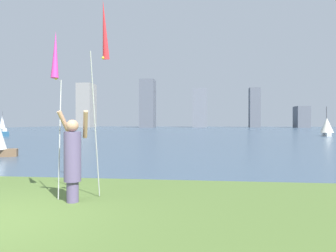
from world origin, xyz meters
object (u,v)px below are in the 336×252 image
Objects in this scene: sailboat_0 at (2,124)px; sailboat_1 at (327,127)px; person at (73,157)px; kite_flag_left at (55,59)px; kite_flag_right at (104,34)px.

sailboat_1 is at bearing -15.47° from sailboat_0.
person is 0.53× the size of kite_flag_left.
kite_flag_right is (0.40, 0.85, 2.75)m from person.
kite_flag_left is 1.33m from kite_flag_right.
kite_flag_right is 36.35m from sailboat_1.
person is at bearing -9.21° from kite_flag_left.
kite_flag_right is at bearing 68.46° from person.
person is 58.34m from sailboat_0.
sailboat_0 is 1.03× the size of sailboat_1.
person is 0.53× the size of sailboat_1.
sailboat_1 is at bearing 65.55° from person.
kite_flag_left is 0.80× the size of kite_flag_right.
sailboat_1 is (17.33, 32.92, 0.22)m from person.
sailboat_1 is at bearing 62.17° from kite_flag_right.
kite_flag_right reaches higher than kite_flag_left.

